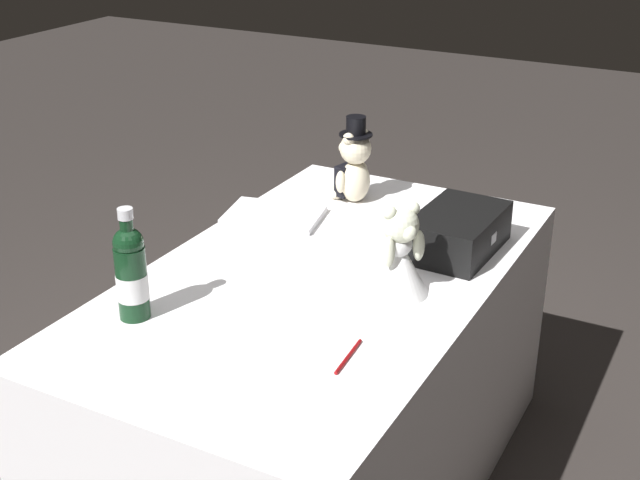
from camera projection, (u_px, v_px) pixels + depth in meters
name	position (u px, v px, depth m)	size (l,w,h in m)	color
reception_table	(320.00, 386.00, 2.49)	(1.54, 0.89, 0.72)	white
teddy_bear_groom	(353.00, 166.00, 2.78)	(0.14, 0.14, 0.28)	beige
teddy_bear_bride	(396.00, 252.00, 2.21)	(0.19, 0.21, 0.25)	white
champagne_bottle	(131.00, 272.00, 2.07)	(0.08, 0.08, 0.29)	black
signing_pen	(349.00, 355.00, 1.95)	(0.16, 0.02, 0.01)	maroon
gift_case_black	(458.00, 232.00, 2.45)	(0.33, 0.22, 0.12)	black
guestbook	(274.00, 216.00, 2.68)	(0.20, 0.29, 0.02)	white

